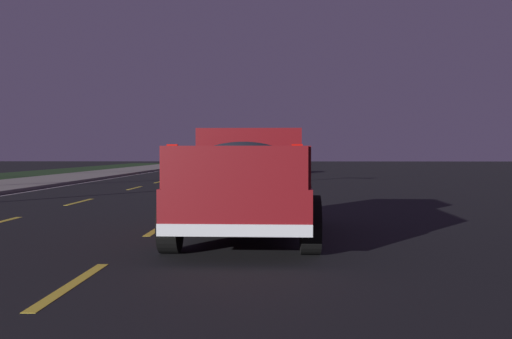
{
  "coord_description": "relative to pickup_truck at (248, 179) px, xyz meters",
  "views": [
    {
      "loc": [
        -1.19,
        -3.97,
        1.44
      ],
      "look_at": [
        10.27,
        -3.6,
        1.12
      ],
      "focal_mm": 42.86,
      "sensor_mm": 36.0,
      "label": 1
    }
  ],
  "objects": [
    {
      "name": "sedan_tan",
      "position": [
        31.27,
        0.23,
        -0.2
      ],
      "size": [
        4.42,
        2.05,
        1.54
      ],
      "color": "#9E845B",
      "rests_on": "ground"
    },
    {
      "name": "lane_markings",
      "position": [
        21.14,
        6.53,
        -0.98
      ],
      "size": [
        109.18,
        7.04,
        0.01
      ],
      "color": "yellow",
      "rests_on": "ground"
    },
    {
      "name": "pickup_truck",
      "position": [
        0.0,
        0.0,
        0.0
      ],
      "size": [
        5.46,
        2.35,
        1.87
      ],
      "color": "maroon",
      "rests_on": "ground"
    },
    {
      "name": "sidewalk_shoulder",
      "position": [
        17.7,
        10.95,
        -0.92
      ],
      "size": [
        108.0,
        4.0,
        0.12
      ],
      "primitive_type": "cube",
      "color": "gray",
      "rests_on": "ground"
    },
    {
      "name": "sedan_red",
      "position": [
        28.55,
        3.48,
        -0.2
      ],
      "size": [
        4.44,
        2.1,
        1.54
      ],
      "color": "maroon",
      "rests_on": "ground"
    },
    {
      "name": "ground",
      "position": [
        17.7,
        3.5,
        -0.98
      ],
      "size": [
        144.0,
        144.0,
        0.0
      ],
      "primitive_type": "plane",
      "color": "black"
    }
  ]
}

